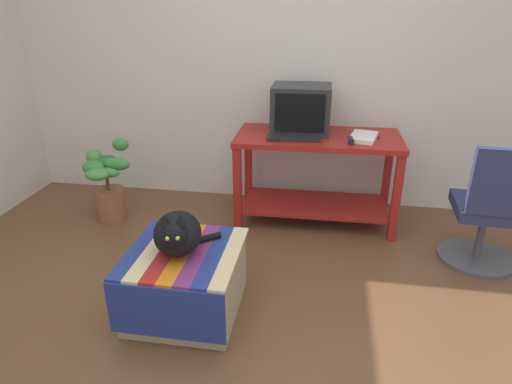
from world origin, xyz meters
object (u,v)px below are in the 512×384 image
Objects in this scene: desk at (317,164)px; office_chair at (488,215)px; stapler at (350,140)px; ottoman_with_blanket at (186,281)px; cat at (177,233)px; tv_monitor at (301,109)px; book at (363,137)px; keyboard at (293,138)px; potted_plant at (107,185)px.

desk is 1.45× the size of office_chair.
stapler reaches higher than desk.
desk is 1.52m from ottoman_with_blanket.
desk is at bearing 49.38° from cat.
tv_monitor is at bearing 55.84° from cat.
desk is 0.43m from book.
keyboard is 0.59× the size of ottoman_with_blanket.
book is 2.10m from potted_plant.
potted_plant is at bearing 119.85° from cat.
tv_monitor is 0.69× the size of ottoman_with_blanket.
tv_monitor is 0.49m from stapler.
tv_monitor reaches higher than office_chair.
stapler reaches higher than potted_plant.
office_chair reaches higher than stapler.
office_chair is at bearing -24.24° from desk.
desk reaches higher than cat.
office_chair reaches higher than potted_plant.
ottoman_with_blanket is 1.65× the size of cat.
book is at bearing 5.82° from potted_plant.
keyboard is 0.59× the size of potted_plant.
office_chair reaches higher than cat.
book is 2.66× the size of stapler.
keyboard is 0.98× the size of cat.
tv_monitor is at bearing 12.18° from potted_plant.
tv_monitor is 0.69× the size of potted_plant.
potted_plant reaches higher than ottoman_with_blanket.
desk is 0.34m from keyboard.
cat is (-0.57, -1.42, -0.39)m from tv_monitor.
book is (0.49, -0.13, -0.16)m from tv_monitor.
cat is at bearing -118.52° from keyboard.
cat is at bearing -47.73° from potted_plant.
keyboard is (-0.04, -0.23, -0.17)m from tv_monitor.
book is 0.72× the size of cat.
potted_plant is (-1.52, -0.11, -0.44)m from keyboard.
book reaches higher than potted_plant.
tv_monitor is 1.58× the size of book.
ottoman_with_blanket is 1.59m from stapler.
keyboard is 1.39m from ottoman_with_blanket.
tv_monitor is at bearing 141.80° from stapler.
stapler is at bearing -33.33° from tv_monitor.
desk is 1.92× the size of potted_plant.
desk is 4.43× the size of book.
desk is 1.52m from cat.
cat is 0.46× the size of office_chair.
ottoman_with_blanket is 0.76× the size of office_chair.
book reaches higher than keyboard.
tv_monitor is 4.20× the size of stapler.
office_chair is at bearing -16.03° from book.
ottoman_with_blanket is 2.05m from office_chair.
ottoman_with_blanket is 1.00× the size of potted_plant.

